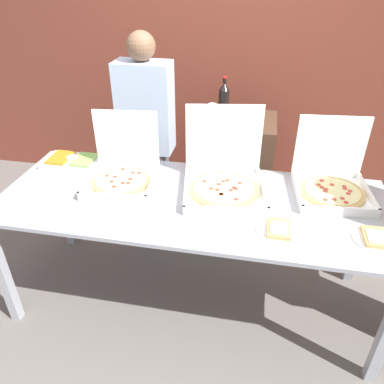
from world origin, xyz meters
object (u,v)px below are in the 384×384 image
object	(u,v)px
pizza_box_near_right	(332,181)
person_guest_plaid	(147,141)
pizza_box_far_right	(224,177)
soda_can_silver	(212,111)
paper_plate_front_left	(279,230)
soda_bottle	(224,99)
paper_plate_front_right	(375,238)
veggie_tray	(73,161)
soda_can_colored	(233,118)
pizza_box_far_left	(123,171)

from	to	relation	value
pizza_box_near_right	person_guest_plaid	size ratio (longest dim) A/B	0.29
pizza_box_far_right	soda_can_silver	bearing A→B (deg)	93.82
pizza_box_near_right	paper_plate_front_left	bearing A→B (deg)	-129.08
pizza_box_near_right	paper_plate_front_left	distance (m)	0.56
paper_plate_front_left	pizza_box_far_right	bearing A→B (deg)	131.68
soda_bottle	soda_can_silver	distance (m)	0.14
paper_plate_front_right	pizza_box_near_right	bearing A→B (deg)	111.61
veggie_tray	soda_can_colored	distance (m)	1.22
paper_plate_front_left	soda_can_silver	world-z (taller)	soda_can_silver
paper_plate_front_left	soda_can_silver	xyz separation A→B (m)	(-0.54, 1.21, 0.19)
pizza_box_far_right	veggie_tray	distance (m)	1.09
pizza_box_near_right	person_guest_plaid	world-z (taller)	person_guest_plaid
pizza_box_far_left	veggie_tray	size ratio (longest dim) A/B	1.20
paper_plate_front_right	paper_plate_front_left	size ratio (longest dim) A/B	0.96
soda_can_silver	person_guest_plaid	bearing A→B (deg)	-146.71
pizza_box_near_right	soda_can_silver	bearing A→B (deg)	133.15
veggie_tray	soda_bottle	distance (m)	1.27
veggie_tray	soda_can_silver	bearing A→B (deg)	38.56
pizza_box_far_right	pizza_box_near_right	bearing A→B (deg)	-2.10
paper_plate_front_right	soda_bottle	distance (m)	1.61
pizza_box_far_left	veggie_tray	bearing A→B (deg)	154.03
pizza_box_far_right	soda_bottle	bearing A→B (deg)	87.84
pizza_box_far_right	paper_plate_front_left	xyz separation A→B (m)	(0.34, -0.38, -0.07)
pizza_box_near_right	soda_bottle	distance (m)	1.15
soda_bottle	soda_can_silver	world-z (taller)	soda_bottle
pizza_box_near_right	soda_can_silver	xyz separation A→B (m)	(-0.85, 0.75, 0.12)
paper_plate_front_right	veggie_tray	distance (m)	1.97
pizza_box_far_left	soda_can_silver	size ratio (longest dim) A/B	3.80
person_guest_plaid	pizza_box_far_left	bearing A→B (deg)	90.80
pizza_box_far_left	soda_can_colored	distance (m)	0.98
pizza_box_far_right	person_guest_plaid	bearing A→B (deg)	131.31
pizza_box_far_left	soda_bottle	distance (m)	1.10
veggie_tray	pizza_box_near_right	bearing A→B (deg)	-1.45
pizza_box_far_left	paper_plate_front_left	distance (m)	1.05
pizza_box_far_right	pizza_box_far_left	world-z (taller)	pizza_box_far_right
pizza_box_near_right	person_guest_plaid	bearing A→B (deg)	155.62
paper_plate_front_right	pizza_box_far_right	bearing A→B (deg)	156.47
person_guest_plaid	soda_can_colored	bearing A→B (deg)	-164.66
soda_can_silver	person_guest_plaid	size ratio (longest dim) A/B	0.07
soda_can_colored	person_guest_plaid	size ratio (longest dim) A/B	0.07
pizza_box_far_right	paper_plate_front_right	bearing A→B (deg)	-33.11
soda_bottle	person_guest_plaid	bearing A→B (deg)	-144.57
soda_bottle	veggie_tray	bearing A→B (deg)	-140.78
soda_bottle	soda_can_colored	bearing A→B (deg)	-63.93
pizza_box_near_right	paper_plate_front_right	world-z (taller)	pizza_box_near_right
pizza_box_far_right	paper_plate_front_right	size ratio (longest dim) A/B	2.51
soda_can_colored	soda_bottle	bearing A→B (deg)	116.07
pizza_box_near_right	paper_plate_front_right	xyz separation A→B (m)	(0.18, -0.44, -0.06)
soda_can_silver	soda_can_colored	size ratio (longest dim) A/B	1.00
soda_can_colored	person_guest_plaid	bearing A→B (deg)	-164.66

